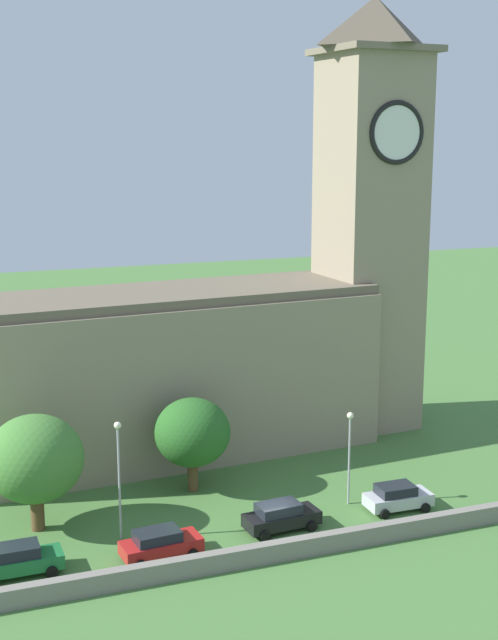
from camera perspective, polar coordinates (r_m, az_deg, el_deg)
The scene contains 11 objects.
ground_plane at distance 69.00m, azimuth -3.11°, elevation -8.60°, with size 200.00×200.00×0.00m, color #477538.
church at distance 68.77m, azimuth -0.84°, elevation -0.07°, with size 37.50×11.56×34.69m.
quay_barrier at distance 53.03m, azimuth 3.06°, elevation -14.48°, with size 46.51×0.70×1.14m, color gray.
car_green at distance 52.51m, azimuth -14.66°, elevation -14.76°, with size 4.73×2.20×1.78m.
car_red at distance 53.03m, azimuth -5.76°, elevation -14.18°, with size 4.83×2.57×1.70m.
car_black at distance 56.10m, azimuth 2.08°, elevation -12.56°, with size 4.88×2.51×1.78m.
car_silver at distance 59.66m, azimuth 9.57°, elevation -11.22°, with size 4.39×2.31×1.73m.
streetlamp_west_mid at distance 53.92m, azimuth -8.42°, elevation -9.07°, with size 0.44×0.44×7.47m.
streetlamp_central at distance 58.87m, azimuth 6.52°, elevation -7.85°, with size 0.44×0.44×6.37m.
tree_churchyard at distance 56.26m, azimuth -13.68°, elevation -8.72°, with size 6.04×6.04×7.38m.
tree_riverside_west at distance 60.82m, azimuth -3.69°, elevation -7.27°, with size 5.23×5.23×6.57m.
Camera 1 is at (-19.30, -46.72, 24.07)m, focal length 49.53 mm.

